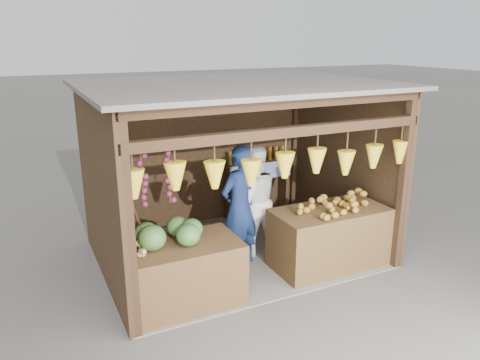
{
  "coord_description": "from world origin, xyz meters",
  "views": [
    {
      "loc": [
        -2.88,
        -6.09,
        3.27
      ],
      "look_at": [
        0.02,
        -0.1,
        1.23
      ],
      "focal_mm": 35.0,
      "sensor_mm": 36.0,
      "label": 1
    }
  ],
  "objects_px": {
    "counter_left": "(182,274)",
    "man_standing": "(239,207)",
    "vendor_seated": "(119,213)",
    "counter_right": "(329,238)",
    "woman_standing": "(253,201)"
  },
  "relations": [
    {
      "from": "counter_left",
      "to": "man_standing",
      "type": "distance_m",
      "value": 1.39
    },
    {
      "from": "counter_left",
      "to": "vendor_seated",
      "type": "bearing_deg",
      "value": 113.41
    },
    {
      "from": "counter_right",
      "to": "vendor_seated",
      "type": "bearing_deg",
      "value": 158.41
    },
    {
      "from": "counter_left",
      "to": "vendor_seated",
      "type": "xyz_separation_m",
      "value": [
        -0.51,
        1.17,
        0.5
      ]
    },
    {
      "from": "counter_right",
      "to": "man_standing",
      "type": "bearing_deg",
      "value": 153.12
    },
    {
      "from": "counter_right",
      "to": "woman_standing",
      "type": "relative_size",
      "value": 0.97
    },
    {
      "from": "counter_left",
      "to": "woman_standing",
      "type": "xyz_separation_m",
      "value": [
        1.47,
        0.94,
        0.45
      ]
    },
    {
      "from": "counter_left",
      "to": "vendor_seated",
      "type": "height_order",
      "value": "vendor_seated"
    },
    {
      "from": "counter_right",
      "to": "woman_standing",
      "type": "xyz_separation_m",
      "value": [
        -0.81,
        0.88,
        0.42
      ]
    },
    {
      "from": "woman_standing",
      "to": "vendor_seated",
      "type": "bearing_deg",
      "value": -1.65
    },
    {
      "from": "woman_standing",
      "to": "counter_left",
      "type": "bearing_deg",
      "value": 37.49
    },
    {
      "from": "counter_left",
      "to": "vendor_seated",
      "type": "relative_size",
      "value": 1.25
    },
    {
      "from": "man_standing",
      "to": "woman_standing",
      "type": "distance_m",
      "value": 0.46
    },
    {
      "from": "counter_right",
      "to": "woman_standing",
      "type": "distance_m",
      "value": 1.27
    },
    {
      "from": "counter_right",
      "to": "man_standing",
      "type": "relative_size",
      "value": 0.91
    }
  ]
}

